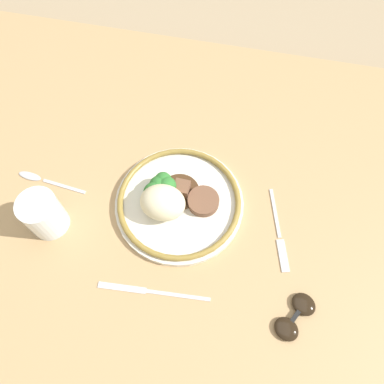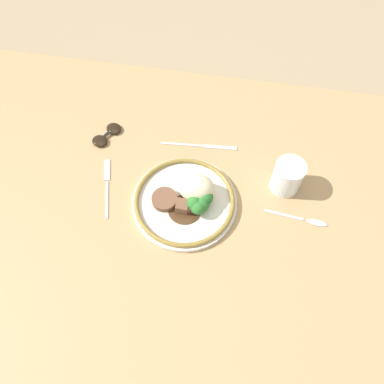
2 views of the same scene
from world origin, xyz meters
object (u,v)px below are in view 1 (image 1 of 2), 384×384
at_px(juice_glass, 44,215).
at_px(sunglasses, 295,316).
at_px(fork, 280,237).
at_px(knife, 149,291).
at_px(spoon, 38,179).
at_px(plate, 175,200).

bearing_deg(juice_glass, sunglasses, 170.75).
height_order(juice_glass, fork, juice_glass).
xyz_separation_m(juice_glass, knife, (-0.24, 0.09, -0.04)).
height_order(knife, spoon, spoon).
height_order(juice_glass, knife, juice_glass).
distance_m(fork, sunglasses, 0.16).
relative_size(fork, knife, 0.82).
distance_m(plate, fork, 0.23).
xyz_separation_m(plate, juice_glass, (0.24, 0.09, 0.02)).
height_order(juice_glass, sunglasses, juice_glass).
distance_m(spoon, sunglasses, 0.60).
bearing_deg(sunglasses, fork, -45.59).
xyz_separation_m(plate, knife, (0.01, 0.19, -0.02)).
relative_size(knife, spoon, 1.35).
height_order(juice_glass, spoon, juice_glass).
distance_m(juice_glass, fork, 0.47).
bearing_deg(fork, knife, -70.81).
bearing_deg(juice_glass, plate, -158.73).
xyz_separation_m(knife, spoon, (0.30, -0.19, 0.00)).
distance_m(juice_glass, sunglasses, 0.52).
relative_size(juice_glass, knife, 0.43).
bearing_deg(knife, spoon, -36.11).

